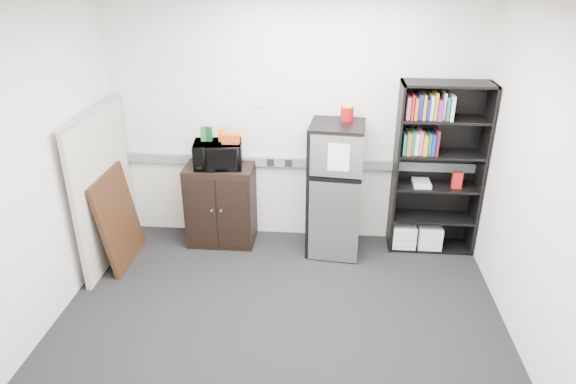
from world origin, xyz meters
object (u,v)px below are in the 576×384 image
(microwave, at_px, (218,155))
(refrigerator, at_px, (335,190))
(bookshelf, at_px, (436,166))
(cubicle_partition, at_px, (104,187))
(cabinet, at_px, (221,204))

(microwave, relative_size, refrigerator, 0.35)
(bookshelf, relative_size, cubicle_partition, 1.14)
(cubicle_partition, bearing_deg, refrigerator, 8.21)
(microwave, height_order, refrigerator, refrigerator)
(refrigerator, bearing_deg, microwave, -177.35)
(microwave, xyz_separation_m, refrigerator, (1.25, -0.06, -0.33))
(microwave, bearing_deg, refrigerator, -10.86)
(cabinet, distance_m, refrigerator, 1.28)
(microwave, bearing_deg, cubicle_partition, -167.95)
(cubicle_partition, distance_m, refrigerator, 2.39)
(cubicle_partition, xyz_separation_m, cabinet, (1.11, 0.42, -0.35))
(bookshelf, height_order, refrigerator, bookshelf)
(cabinet, xyz_separation_m, microwave, (0.00, -0.02, 0.60))
(bookshelf, relative_size, cabinet, 2.02)
(bookshelf, relative_size, microwave, 3.71)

